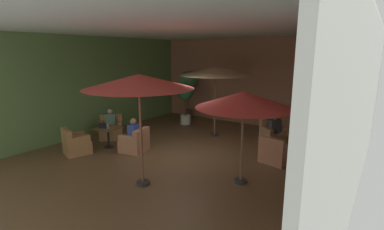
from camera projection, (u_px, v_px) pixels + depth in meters
ground_plane at (182, 159)px, 8.53m from camera, size 9.10×10.29×0.02m
wall_back_brick at (252, 82)px, 12.21m from camera, size 9.10×0.08×3.75m
wall_left_accent at (86, 87)px, 10.63m from camera, size 0.08×10.29×3.75m
wall_right_plain at (364, 118)px, 5.61m from camera, size 0.08×10.29×3.75m
ceiling_slab at (181, 29)px, 7.71m from camera, size 9.10×10.29×0.06m
cafe_table_front_left at (108, 131)px, 9.47m from camera, size 0.84×0.84×0.69m
armchair_front_left_north at (76, 144)px, 8.89m from camera, size 0.89×0.91×0.85m
armchair_front_left_east at (135, 143)px, 9.13m from camera, size 0.88×0.91×0.78m
armchair_front_left_south at (111, 130)px, 10.54m from camera, size 1.08×1.08×0.86m
cafe_table_front_right at (293, 138)px, 8.83m from camera, size 0.72×0.72×0.69m
armchair_front_right_north at (273, 135)px, 9.86m from camera, size 1.05×1.06×0.86m
armchair_front_right_east at (275, 153)px, 8.18m from camera, size 0.90×0.85×0.80m
armchair_front_right_south at (330, 148)px, 8.49m from camera, size 0.85×0.87×0.88m
patio_umbrella_tall_red at (244, 100)px, 6.54m from camera, size 2.26×2.26×2.26m
patio_umbrella_center_beige at (216, 71)px, 10.41m from camera, size 2.67×2.67×2.63m
patio_umbrella_near_wall at (139, 82)px, 6.34m from camera, size 2.50×2.50×2.67m
potted_tree_left_corner at (185, 97)px, 12.41m from camera, size 0.72×0.72×1.83m
potted_tree_mid_left at (332, 100)px, 9.73m from camera, size 0.83×0.83×2.08m
potted_tree_mid_right at (188, 83)px, 13.58m from camera, size 0.90×0.90×2.27m
patron_blue_shirt at (275, 125)px, 9.73m from camera, size 0.42×0.46×0.65m
patron_by_window at (133, 130)px, 9.05m from camera, size 0.31×0.38×0.69m
patron_with_friend at (110, 120)px, 10.42m from camera, size 0.43×0.43×0.68m
iced_drink_cup at (108, 125)px, 9.48m from camera, size 0.08×0.08×0.11m
open_laptop at (104, 127)px, 9.31m from camera, size 0.35×0.29×0.20m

